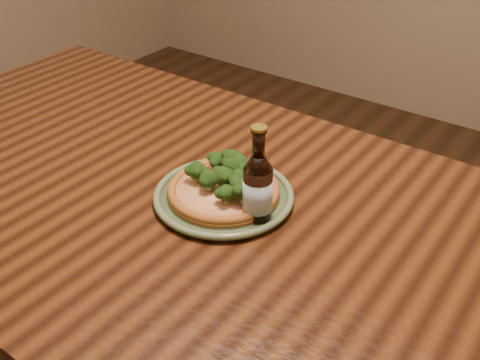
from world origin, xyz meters
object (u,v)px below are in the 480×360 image
Objects in this scene: table at (169,221)px; pizza at (225,186)px; plate at (224,196)px; beer_bottle at (258,189)px.

table is 7.28× the size of pizza.
pizza reaches higher than table.
plate is 1.39× the size of beer_bottle.
beer_bottle is (0.22, 0.01, 0.17)m from table.
plate is 0.11m from beer_bottle.
pizza is 1.10× the size of beer_bottle.
table is 0.18m from pizza.
plate is (0.13, 0.03, 0.10)m from table.
pizza is at bearing 61.60° from plate.
pizza is at bearing 149.49° from beer_bottle.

